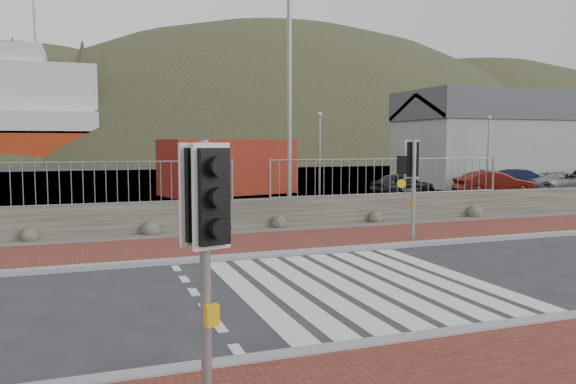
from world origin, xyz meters
name	(u,v)px	position (x,y,z in m)	size (l,w,h in m)	color
ground	(359,284)	(0.00, 0.00, 0.00)	(220.00, 220.00, 0.00)	#28282B
sidewalk_far	(280,242)	(0.00, 4.50, 0.04)	(40.00, 3.00, 0.08)	brown
kerb_near	(461,333)	(0.00, -3.00, 0.05)	(40.00, 0.25, 0.12)	gray
kerb_far	(301,252)	(0.00, 3.00, 0.05)	(40.00, 0.25, 0.12)	gray
zebra_crossing	(359,284)	(0.00, 0.00, 0.01)	(4.62, 5.60, 0.01)	silver
gravel_strip	(258,231)	(0.00, 6.50, 0.03)	(40.00, 1.50, 0.06)	#59544C
stone_wall	(250,214)	(0.00, 7.30, 0.45)	(40.00, 0.60, 0.90)	#49453C
railing	(251,170)	(0.00, 7.15, 1.82)	(18.07, 0.07, 1.22)	gray
quay	(162,183)	(0.00, 27.90, 0.00)	(120.00, 40.00, 0.50)	#4C4C4F
water	(125,164)	(0.00, 62.90, 0.00)	(220.00, 50.00, 0.05)	#3F4C54
harbor_building	(498,138)	(20.00, 19.90, 2.93)	(12.20, 6.20, 5.80)	#9E9E99
hills_backdrop	(159,292)	(6.74, 87.90, -23.05)	(254.00, 90.00, 100.00)	#2D3620
traffic_signal_near	(205,218)	(-3.69, -3.94, 1.91)	(0.43, 0.33, 2.65)	gray
traffic_signal_far	(413,168)	(3.39, 3.59, 1.98)	(0.67, 0.30, 2.73)	gray
streetlight	(294,69)	(1.72, 8.06, 5.01)	(1.85, 0.72, 8.91)	gray
shipping_container	(228,167)	(2.24, 19.03, 1.40)	(6.72, 2.80, 2.80)	#9C3611
car_a	(402,184)	(10.30, 15.32, 0.57)	(1.34, 3.33, 1.13)	black
car_b	(494,184)	(14.15, 13.16, 0.62)	(1.31, 3.77, 1.24)	#56120C
car_c	(523,181)	(17.41, 14.78, 0.61)	(1.72, 4.24, 1.23)	#151D44
car_d	(564,182)	(18.92, 13.49, 0.56)	(1.86, 4.03, 1.12)	gray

